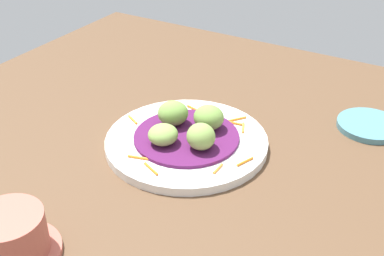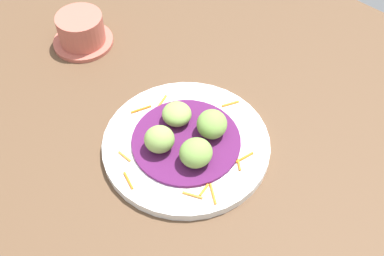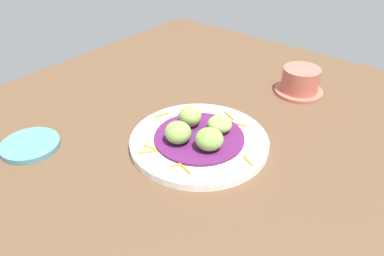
# 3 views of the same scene
# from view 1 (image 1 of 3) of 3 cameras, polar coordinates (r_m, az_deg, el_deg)

# --- Properties ---
(table_surface) EXTENTS (1.10, 1.10, 0.02)m
(table_surface) POSITION_cam_1_polar(r_m,az_deg,el_deg) (0.82, -1.83, -4.36)
(table_surface) COLOR brown
(table_surface) RESTS_ON ground
(main_plate) EXTENTS (0.28, 0.28, 0.02)m
(main_plate) POSITION_cam_1_polar(r_m,az_deg,el_deg) (0.84, -0.63, -1.60)
(main_plate) COLOR white
(main_plate) RESTS_ON table_surface
(cabbage_bed) EXTENTS (0.18, 0.18, 0.01)m
(cabbage_bed) POSITION_cam_1_polar(r_m,az_deg,el_deg) (0.84, -0.64, -1.00)
(cabbage_bed) COLOR #51194C
(cabbage_bed) RESTS_ON main_plate
(carrot_garnish) EXTENTS (0.25, 0.23, 0.00)m
(carrot_garnish) POSITION_cam_1_polar(r_m,az_deg,el_deg) (0.84, 0.71, -0.94)
(carrot_garnish) COLOR orange
(carrot_garnish) RESTS_ON main_plate
(guac_scoop_left) EXTENTS (0.07, 0.07, 0.04)m
(guac_scoop_left) POSITION_cam_1_polar(r_m,az_deg,el_deg) (0.79, 1.03, -0.98)
(guac_scoop_left) COLOR #84A851
(guac_scoop_left) RESTS_ON cabbage_bed
(guac_scoop_center) EXTENTS (0.06, 0.06, 0.04)m
(guac_scoop_center) POSITION_cam_1_polar(r_m,az_deg,el_deg) (0.85, 1.93, 1.22)
(guac_scoop_center) COLOR #759E47
(guac_scoop_center) RESTS_ON cabbage_bed
(guac_scoop_right) EXTENTS (0.07, 0.07, 0.04)m
(guac_scoop_right) POSITION_cam_1_polar(r_m,az_deg,el_deg) (0.86, -2.20, 1.71)
(guac_scoop_right) COLOR #759E47
(guac_scoop_right) RESTS_ON cabbage_bed
(guac_scoop_back) EXTENTS (0.06, 0.06, 0.03)m
(guac_scoop_back) POSITION_cam_1_polar(r_m,az_deg,el_deg) (0.81, -3.33, -0.76)
(guac_scoop_back) COLOR #84A851
(guac_scoop_back) RESTS_ON cabbage_bed
(side_plate_small) EXTENTS (0.11, 0.11, 0.01)m
(side_plate_small) POSITION_cam_1_polar(r_m,az_deg,el_deg) (0.95, 19.65, 0.29)
(side_plate_small) COLOR teal
(side_plate_small) RESTS_ON table_surface
(terracotta_bowl) EXTENTS (0.12, 0.12, 0.06)m
(terracotta_bowl) POSITION_cam_1_polar(r_m,az_deg,el_deg) (0.67, -19.98, -11.74)
(terracotta_bowl) COLOR #B75B4C
(terracotta_bowl) RESTS_ON table_surface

